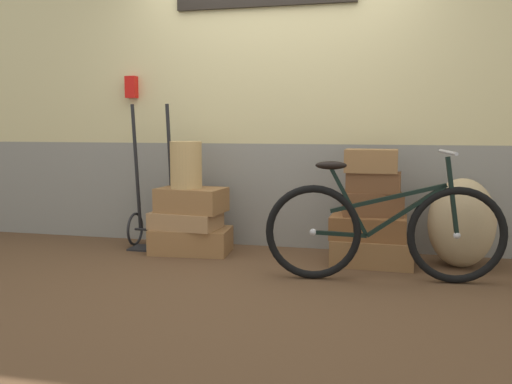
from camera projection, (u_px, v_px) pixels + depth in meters
The scene contains 14 objects.
ground at pixel (259, 271), 4.15m from camera, with size 10.15×5.20×0.06m, color #513823.
station_building at pixel (281, 86), 4.78m from camera, with size 8.15×0.74×2.88m.
suitcase_0 at pixel (191, 240), 4.63m from camera, with size 0.67×0.39×0.21m, color olive.
suitcase_1 at pixel (186, 220), 4.60m from camera, with size 0.57×0.36×0.14m, color #9E754C.
suitcase_2 at pixel (192, 200), 4.59m from camera, with size 0.56×0.36×0.21m, color olive.
suitcase_3 at pixel (372, 251), 4.24m from camera, with size 0.63×0.40×0.21m, color olive.
suitcase_4 at pixel (368, 227), 4.23m from camera, with size 0.59×0.35×0.18m, color brown.
suitcase_5 at pixel (372, 204), 4.24m from camera, with size 0.46×0.28×0.19m, color brown.
suitcase_6 at pixel (374, 182), 4.22m from camera, with size 0.41×0.26×0.16m, color brown.
suitcase_7 at pixel (371, 161), 4.19m from camera, with size 0.40×0.25×0.18m, color olive.
wicker_basket at pixel (186, 165), 4.54m from camera, with size 0.27×0.27×0.40m, color tan.
luggage_trolley at pixel (154, 216), 4.82m from camera, with size 0.41×0.37×1.28m.
burlap_sack at pixel (462, 223), 4.13m from camera, with size 0.50×0.43×0.69m, color tan.
bicycle at pixel (383, 231), 3.75m from camera, with size 1.66×0.46×0.93m.
Camera 1 is at (0.92, -3.94, 1.09)m, focal length 37.53 mm.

